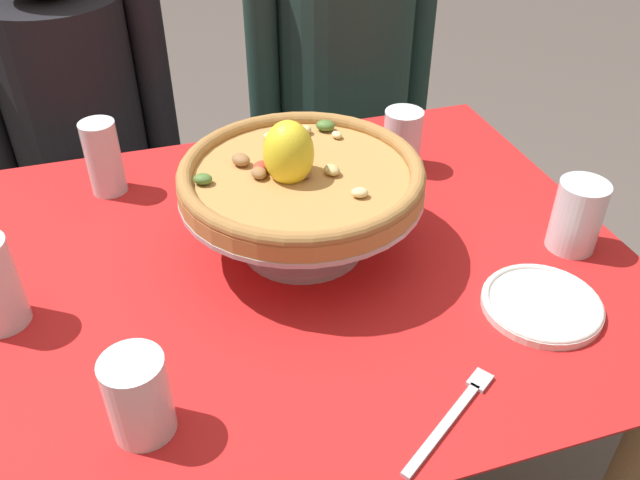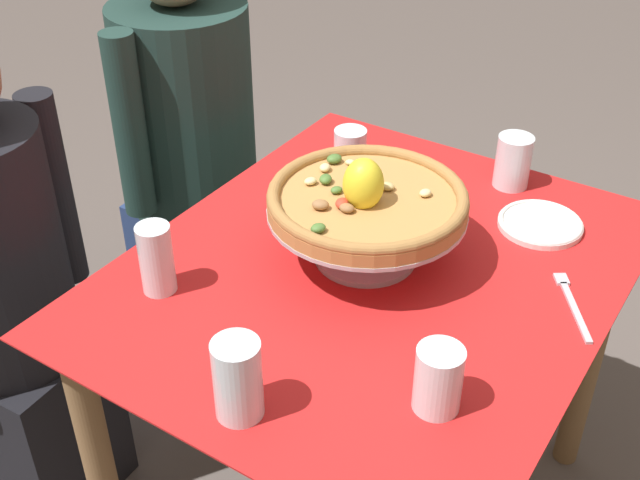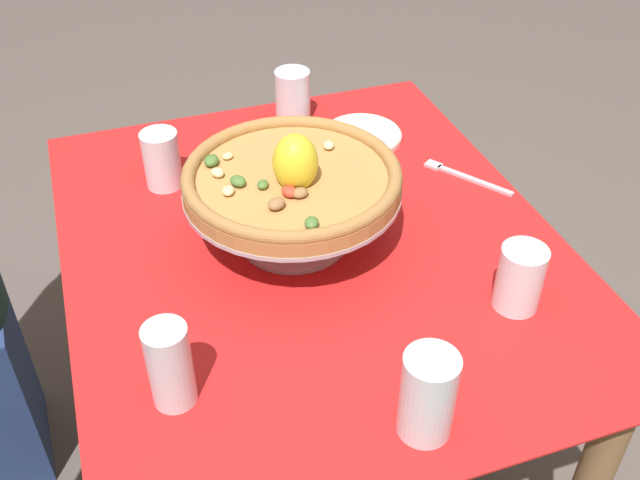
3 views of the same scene
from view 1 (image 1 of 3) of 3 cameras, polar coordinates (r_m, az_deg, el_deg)
name	(u,v)px [view 1 (image 1 of 3)]	position (r m, az deg, el deg)	size (l,w,h in m)	color
dining_table	(298,316)	(1.13, -1.93, -6.61)	(1.05, 0.87, 0.75)	olive
pizza_stand	(302,207)	(1.03, -1.57, 2.89)	(0.38, 0.38, 0.11)	#B7B7C1
pizza	(300,174)	(0.99, -1.73, 5.77)	(0.37, 0.37, 0.11)	#BC8447
water_glass_back_left	(104,162)	(1.24, -18.23, 6.46)	(0.06, 0.06, 0.14)	silver
water_glass_back_right	(402,144)	(1.27, 7.14, 8.32)	(0.07, 0.07, 0.12)	white
water_glass_front_left	(139,399)	(0.80, -15.45, -13.21)	(0.07, 0.07, 0.11)	white
water_glass_side_right	(576,219)	(1.12, 21.39, 1.68)	(0.08, 0.08, 0.12)	silver
side_plate	(542,304)	(1.00, 18.73, -5.26)	(0.17, 0.17, 0.02)	white
dinner_fork	(453,414)	(0.84, 11.53, -14.64)	(0.17, 0.12, 0.01)	#B7B7C1
diner_left	(89,172)	(1.73, -19.42, 5.57)	(0.46, 0.33, 1.19)	black
diner_right	(342,111)	(1.83, 1.92, 11.17)	(0.51, 0.37, 1.24)	navy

